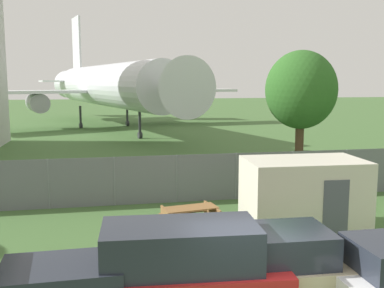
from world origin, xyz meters
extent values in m
cylinder|color=slate|center=(-5.09, 10.02, 1.00)|extent=(0.07, 0.07, 1.99)
cylinder|color=slate|center=(-2.55, 10.02, 1.00)|extent=(0.07, 0.07, 1.99)
cylinder|color=slate|center=(0.00, 10.02, 1.00)|extent=(0.07, 0.07, 1.99)
cylinder|color=slate|center=(2.55, 10.02, 1.00)|extent=(0.07, 0.07, 1.99)
cylinder|color=slate|center=(5.09, 10.02, 1.00)|extent=(0.07, 0.07, 1.99)
cylinder|color=slate|center=(7.64, 10.02, 1.00)|extent=(0.07, 0.07, 1.99)
cube|color=slate|center=(0.00, 10.02, 1.00)|extent=(56.00, 0.01, 1.99)
cylinder|color=silver|center=(-2.51, 40.65, 4.55)|extent=(12.31, 29.91, 4.36)
cone|color=silver|center=(2.14, 24.19, 4.55)|extent=(5.38, 5.38, 4.36)
cone|color=silver|center=(-7.31, 57.63, 4.55)|extent=(5.25, 6.31, 3.92)
cube|color=silver|center=(5.64, 44.50, 3.90)|extent=(13.87, 5.96, 0.30)
cylinder|color=#939399|center=(3.60, 44.33, 2.77)|extent=(2.95, 4.31, 1.96)
cube|color=silver|center=(-11.48, 39.67, 3.90)|extent=(13.98, 9.24, 0.30)
cylinder|color=#939399|center=(-9.65, 40.59, 2.77)|extent=(2.95, 4.31, 1.96)
cube|color=silver|center=(-6.28, 53.97, 10.00)|extent=(1.30, 3.84, 6.54)
cube|color=silver|center=(-6.22, 53.76, 4.99)|extent=(10.17, 5.96, 0.20)
cylinder|color=#2D2D33|center=(0.12, 31.31, 1.19)|extent=(0.24, 0.24, 2.37)
cylinder|color=#2D2D33|center=(0.12, 31.31, 0.28)|extent=(0.44, 0.62, 0.56)
cylinder|color=#2D2D33|center=(-0.40, 42.80, 1.19)|extent=(0.24, 0.24, 2.37)
cylinder|color=#2D2D33|center=(-0.40, 42.80, 0.28)|extent=(0.44, 0.62, 0.56)
cylinder|color=#2D2D33|center=(-5.44, 41.38, 1.19)|extent=(0.24, 0.24, 2.37)
cylinder|color=#2D2D33|center=(-5.44, 41.38, 0.28)|extent=(0.44, 0.62, 0.56)
cube|color=beige|center=(3.65, 5.78, 1.21)|extent=(4.00, 2.49, 2.42)
cube|color=#4C515B|center=(4.19, 4.58, 1.00)|extent=(0.84, 0.07, 1.90)
cube|color=brown|center=(-0.08, 6.55, 0.74)|extent=(1.93, 1.07, 0.04)
cube|color=brown|center=(-0.18, 7.10, 0.44)|extent=(1.84, 0.59, 0.04)
cube|color=brown|center=(0.01, 5.99, 0.44)|extent=(1.84, 0.59, 0.04)
cube|color=brown|center=(0.72, 6.69, 0.37)|extent=(0.30, 1.39, 0.74)
cube|color=brown|center=(-0.88, 6.40, 0.37)|extent=(0.30, 1.39, 0.74)
cube|color=brown|center=(-0.43, 3.53, 0.74)|extent=(1.74, 0.88, 0.04)
cube|color=brown|center=(-0.39, 4.09, 0.44)|extent=(1.70, 0.40, 0.04)
cube|color=brown|center=(-0.47, 2.97, 0.44)|extent=(1.70, 0.40, 0.04)
cube|color=brown|center=(0.31, 3.48, 0.37)|extent=(0.16, 1.40, 0.74)
cube|color=brown|center=(-1.17, 3.58, 0.37)|extent=(0.16, 1.40, 0.74)
cylinder|color=#4C3823|center=(6.74, 13.01, 1.54)|extent=(0.42, 0.42, 3.07)
ellipsoid|color=#2D6023|center=(6.74, 13.01, 4.57)|extent=(3.54, 3.54, 3.89)
cylinder|color=black|center=(-2.63, 1.87, 0.35)|extent=(0.70, 0.21, 0.70)
cube|color=#232833|center=(-3.80, 1.03, 1.11)|extent=(2.45, 1.66, 0.47)
cylinder|color=black|center=(0.12, 1.75, 0.30)|extent=(0.61, 0.24, 0.60)
cylinder|color=black|center=(-2.71, 1.94, 0.30)|extent=(0.61, 0.24, 0.60)
cube|color=#AD1E1E|center=(-1.35, 1.03, 0.67)|extent=(4.67, 2.13, 0.80)
cube|color=#232833|center=(-1.35, 1.03, 1.54)|extent=(3.38, 1.82, 0.94)
cylinder|color=black|center=(2.44, 1.94, 0.34)|extent=(0.68, 0.22, 0.68)
cylinder|color=black|center=(-0.41, 2.05, 0.34)|extent=(0.68, 0.22, 0.68)
cube|color=#C1B28E|center=(0.98, 1.18, 0.63)|extent=(4.66, 2.00, 0.66)
cube|color=#232833|center=(0.80, 1.19, 1.33)|extent=(2.58, 1.70, 0.74)
cylinder|color=black|center=(2.51, 1.14, 0.34)|extent=(0.67, 0.20, 0.67)
camera|label=1|loc=(-2.84, -7.94, 5.00)|focal=42.00mm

